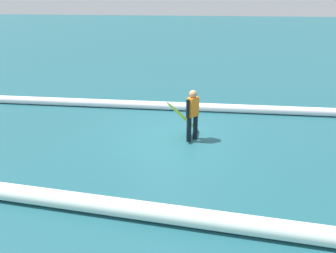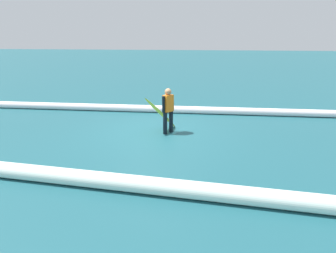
# 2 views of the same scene
# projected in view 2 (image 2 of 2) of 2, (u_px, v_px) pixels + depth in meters

# --- Properties ---
(ground_plane) EXTENTS (138.47, 138.47, 0.00)m
(ground_plane) POSITION_uv_depth(u_px,v_px,m) (153.00, 132.00, 10.11)
(ground_plane) COLOR #1D545E
(surfer) EXTENTS (0.36, 0.51, 1.51)m
(surfer) POSITION_uv_depth(u_px,v_px,m) (168.00, 108.00, 9.73)
(surfer) COLOR black
(surfer) RESTS_ON ground_plane
(surfboard) EXTENTS (1.06, 1.31, 1.27)m
(surfboard) POSITION_uv_depth(u_px,v_px,m) (161.00, 113.00, 10.02)
(surfboard) COLOR yellow
(surfboard) RESTS_ON ground_plane
(wave_crest_foreground) EXTENTS (18.61, 0.81, 0.30)m
(wave_crest_foreground) POSITION_uv_depth(u_px,v_px,m) (127.00, 108.00, 12.81)
(wave_crest_foreground) COLOR white
(wave_crest_foreground) RESTS_ON ground_plane
(wave_crest_midground) EXTENTS (25.57, 2.20, 0.36)m
(wave_crest_midground) POSITION_uv_depth(u_px,v_px,m) (1.00, 169.00, 6.79)
(wave_crest_midground) COLOR white
(wave_crest_midground) RESTS_ON ground_plane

